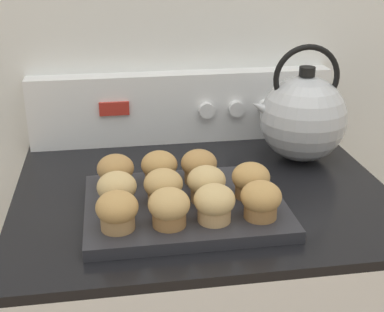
{
  "coord_description": "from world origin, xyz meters",
  "views": [
    {
      "loc": [
        -0.17,
        -0.64,
        1.39
      ],
      "look_at": [
        -0.03,
        0.24,
        1.02
      ],
      "focal_mm": 50.0,
      "sensor_mm": 36.0,
      "label": 1
    }
  ],
  "objects_px": {
    "muffin_r1_c1": "(163,187)",
    "tea_kettle": "(303,117)",
    "muffin_r0_c3": "(261,200)",
    "muffin_r0_c1": "(169,207)",
    "muffin_r0_c2": "(214,203)",
    "muffin_r1_c2": "(206,184)",
    "muffin_r2_c0": "(116,171)",
    "muffin_r2_c1": "(159,168)",
    "muffin_pan": "(185,206)",
    "muffin_r1_c3": "(251,180)",
    "muffin_r0_c0": "(117,211)",
    "muffin_r1_c0": "(117,190)",
    "muffin_r2_c2": "(199,166)"
  },
  "relations": [
    {
      "from": "muffin_r0_c3",
      "to": "muffin_r2_c0",
      "type": "bearing_deg",
      "value": 146.77
    },
    {
      "from": "muffin_r0_c0",
      "to": "muffin_r2_c0",
      "type": "xyz_separation_m",
      "value": [
        0.0,
        0.16,
        0.0
      ]
    },
    {
      "from": "muffin_r1_c2",
      "to": "muffin_r2_c1",
      "type": "distance_m",
      "value": 0.12
    },
    {
      "from": "muffin_r1_c2",
      "to": "muffin_r2_c1",
      "type": "bearing_deg",
      "value": 132.1
    },
    {
      "from": "muffin_r0_c1",
      "to": "muffin_r2_c1",
      "type": "distance_m",
      "value": 0.17
    },
    {
      "from": "muffin_r0_c1",
      "to": "muffin_r2_c1",
      "type": "xyz_separation_m",
      "value": [
        0.0,
        0.17,
        0.0
      ]
    },
    {
      "from": "muffin_r0_c1",
      "to": "muffin_r0_c2",
      "type": "distance_m",
      "value": 0.08
    },
    {
      "from": "muffin_r1_c0",
      "to": "muffin_r1_c1",
      "type": "height_order",
      "value": "same"
    },
    {
      "from": "tea_kettle",
      "to": "muffin_r1_c3",
      "type": "bearing_deg",
      "value": -129.41
    },
    {
      "from": "muffin_r1_c1",
      "to": "muffin_r2_c1",
      "type": "bearing_deg",
      "value": 89.03
    },
    {
      "from": "muffin_r0_c2",
      "to": "muffin_r1_c3",
      "type": "distance_m",
      "value": 0.12
    },
    {
      "from": "muffin_r2_c0",
      "to": "tea_kettle",
      "type": "height_order",
      "value": "tea_kettle"
    },
    {
      "from": "muffin_pan",
      "to": "muffin_r2_c0",
      "type": "relative_size",
      "value": 5.13
    },
    {
      "from": "muffin_r1_c2",
      "to": "muffin_r1_c3",
      "type": "bearing_deg",
      "value": 1.53
    },
    {
      "from": "muffin_r2_c1",
      "to": "muffin_r1_c3",
      "type": "bearing_deg",
      "value": -27.34
    },
    {
      "from": "muffin_r0_c0",
      "to": "muffin_r1_c2",
      "type": "height_order",
      "value": "same"
    },
    {
      "from": "muffin_r1_c1",
      "to": "muffin_r1_c3",
      "type": "height_order",
      "value": "same"
    },
    {
      "from": "muffin_r0_c1",
      "to": "muffin_pan",
      "type": "bearing_deg",
      "value": 65.01
    },
    {
      "from": "muffin_r2_c1",
      "to": "muffin_r2_c0",
      "type": "bearing_deg",
      "value": -177.09
    },
    {
      "from": "muffin_r0_c0",
      "to": "muffin_r1_c0",
      "type": "xyz_separation_m",
      "value": [
        0.0,
        0.08,
        0.0
      ]
    },
    {
      "from": "tea_kettle",
      "to": "muffin_r2_c0",
      "type": "bearing_deg",
      "value": -162.59
    },
    {
      "from": "muffin_r0_c3",
      "to": "muffin_r0_c1",
      "type": "bearing_deg",
      "value": -179.12
    },
    {
      "from": "muffin_r0_c2",
      "to": "muffin_r0_c3",
      "type": "distance_m",
      "value": 0.08
    },
    {
      "from": "muffin_r0_c0",
      "to": "muffin_r2_c0",
      "type": "distance_m",
      "value": 0.16
    },
    {
      "from": "muffin_r2_c0",
      "to": "muffin_pan",
      "type": "bearing_deg",
      "value": -33.0
    },
    {
      "from": "muffin_r0_c2",
      "to": "muffin_r0_c0",
      "type": "bearing_deg",
      "value": -179.86
    },
    {
      "from": "muffin_r1_c1",
      "to": "tea_kettle",
      "type": "distance_m",
      "value": 0.4
    },
    {
      "from": "muffin_r0_c1",
      "to": "muffin_r2_c0",
      "type": "bearing_deg",
      "value": 117.49
    },
    {
      "from": "muffin_r0_c3",
      "to": "muffin_r1_c2",
      "type": "bearing_deg",
      "value": 136.14
    },
    {
      "from": "muffin_r2_c2",
      "to": "muffin_r1_c0",
      "type": "bearing_deg",
      "value": -153.57
    },
    {
      "from": "muffin_r0_c2",
      "to": "muffin_r2_c0",
      "type": "bearing_deg",
      "value": 135.51
    },
    {
      "from": "muffin_r0_c3",
      "to": "muffin_r1_c2",
      "type": "relative_size",
      "value": 1.0
    },
    {
      "from": "muffin_pan",
      "to": "muffin_r2_c0",
      "type": "xyz_separation_m",
      "value": [
        -0.12,
        0.08,
        0.04
      ]
    },
    {
      "from": "muffin_r2_c1",
      "to": "muffin_r2_c2",
      "type": "height_order",
      "value": "same"
    },
    {
      "from": "muffin_pan",
      "to": "muffin_r0_c0",
      "type": "bearing_deg",
      "value": -147.27
    },
    {
      "from": "muffin_pan",
      "to": "muffin_r0_c3",
      "type": "xyz_separation_m",
      "value": [
        0.12,
        -0.08,
        0.04
      ]
    },
    {
      "from": "muffin_r1_c0",
      "to": "muffin_r1_c2",
      "type": "distance_m",
      "value": 0.16
    },
    {
      "from": "muffin_r0_c0",
      "to": "muffin_r1_c3",
      "type": "relative_size",
      "value": 1.0
    },
    {
      "from": "muffin_r0_c3",
      "to": "muffin_r1_c3",
      "type": "bearing_deg",
      "value": 87.65
    },
    {
      "from": "muffin_r0_c1",
      "to": "muffin_r2_c0",
      "type": "xyz_separation_m",
      "value": [
        -0.08,
        0.16,
        0.0
      ]
    },
    {
      "from": "muffin_pan",
      "to": "tea_kettle",
      "type": "relative_size",
      "value": 1.39
    },
    {
      "from": "muffin_r0_c2",
      "to": "tea_kettle",
      "type": "bearing_deg",
      "value": 48.41
    },
    {
      "from": "muffin_r0_c3",
      "to": "muffin_r2_c1",
      "type": "xyz_separation_m",
      "value": [
        -0.16,
        0.16,
        0.0
      ]
    },
    {
      "from": "muffin_r0_c0",
      "to": "muffin_r2_c2",
      "type": "height_order",
      "value": "same"
    },
    {
      "from": "tea_kettle",
      "to": "muffin_r0_c3",
      "type": "bearing_deg",
      "value": -121.27
    },
    {
      "from": "muffin_r0_c2",
      "to": "tea_kettle",
      "type": "relative_size",
      "value": 0.27
    },
    {
      "from": "muffin_r1_c3",
      "to": "tea_kettle",
      "type": "bearing_deg",
      "value": 50.59
    },
    {
      "from": "muffin_r0_c2",
      "to": "muffin_r1_c1",
      "type": "bearing_deg",
      "value": 135.74
    },
    {
      "from": "muffin_pan",
      "to": "muffin_r1_c1",
      "type": "height_order",
      "value": "muffin_r1_c1"
    },
    {
      "from": "muffin_r2_c2",
      "to": "muffin_r1_c2",
      "type": "bearing_deg",
      "value": -90.08
    }
  ]
}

